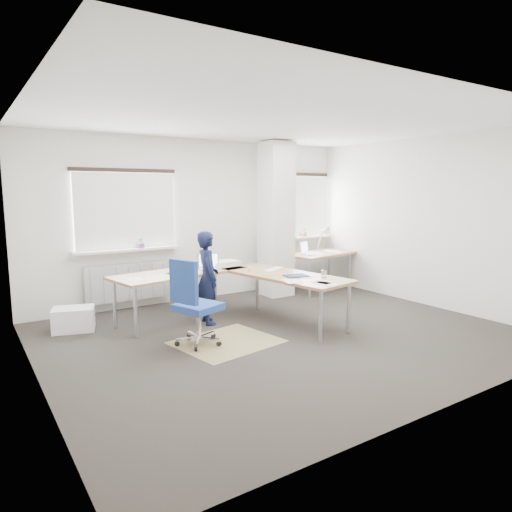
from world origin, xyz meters
TOP-DOWN VIEW (x-y plane):
  - ground at (0.00, 0.00)m, footprint 6.00×6.00m
  - room_shell at (0.18, 0.45)m, footprint 6.04×5.04m
  - floor_mat at (-0.79, 0.12)m, footprint 1.38×1.23m
  - white_crate at (-2.32, 1.70)m, footprint 0.63×0.52m
  - desk_main at (-0.23, 0.90)m, footprint 2.82×2.63m
  - desk_side at (2.25, 1.81)m, footprint 1.50×0.93m
  - task_chair at (-1.17, 0.23)m, footprint 0.64×0.62m
  - person at (-0.60, 1.01)m, footprint 0.42×0.55m

SIDE VIEW (x-z plane):
  - ground at x=0.00m, z-range 0.00..0.00m
  - floor_mat at x=-0.79m, z-range 0.00..0.01m
  - white_crate at x=-2.32m, z-range 0.00..0.32m
  - task_chair at x=-1.17m, z-range -0.25..0.86m
  - person at x=-0.60m, z-range 0.00..1.35m
  - desk_side at x=2.25m, z-range 0.08..1.29m
  - desk_main at x=-0.23m, z-range 0.21..1.17m
  - room_shell at x=0.18m, z-range 0.34..3.16m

